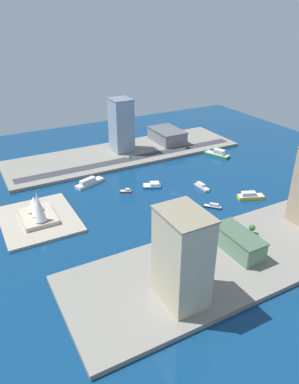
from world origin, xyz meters
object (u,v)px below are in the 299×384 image
(ferry_green_doubledeck, at_px, (217,154))
(office_block_beige, at_px, (182,258))
(van_white, at_px, (130,157))
(warehouse_low_gray, at_px, (167,135))
(traffic_light_waterfront, at_px, (137,156))
(yacht_sleek_gray, at_px, (202,187))
(tower_tall_glass, at_px, (121,125))
(patrol_launch_navy, at_px, (213,206))
(terminal_long_green, at_px, (238,242))
(suv_black, at_px, (188,148))
(catamaran_blue, at_px, (153,185))
(tugboat_red, at_px, (126,191))
(ferry_yellow_fast, at_px, (250,196))
(ferry_white_commuter, at_px, (89,182))
(opera_landmark, at_px, (37,210))
(sedan_silver, at_px, (154,152))

(ferry_green_doubledeck, bearing_deg, office_block_beige, 136.90)
(van_white, bearing_deg, warehouse_low_gray, -65.93)
(traffic_light_waterfront, bearing_deg, yacht_sleek_gray, -162.76)
(tower_tall_glass, bearing_deg, patrol_launch_navy, -175.21)
(yacht_sleek_gray, bearing_deg, van_white, 17.59)
(terminal_long_green, xyz_separation_m, suv_black, (164.51, -74.16, -5.57))
(office_block_beige, height_order, suv_black, office_block_beige)
(catamaran_blue, xyz_separation_m, office_block_beige, (-123.88, 52.17, 26.44))
(office_block_beige, bearing_deg, terminal_long_green, -72.09)
(tower_tall_glass, height_order, van_white, tower_tall_glass)
(tugboat_red, bearing_deg, ferry_green_doubledeck, -76.20)
(ferry_yellow_fast, bearing_deg, suv_black, -8.03)
(patrol_launch_navy, height_order, warehouse_low_gray, warehouse_low_gray)
(ferry_green_doubledeck, bearing_deg, ferry_yellow_fast, 158.37)
(yacht_sleek_gray, relative_size, ferry_white_commuter, 0.60)
(terminal_long_green, height_order, opera_landmark, opera_landmark)
(yacht_sleek_gray, bearing_deg, traffic_light_waterfront, 17.24)
(ferry_green_doubledeck, height_order, suv_black, ferry_green_doubledeck)
(ferry_yellow_fast, xyz_separation_m, traffic_light_waterfront, (107.77, 46.45, 5.02))
(ferry_yellow_fast, relative_size, catamaran_blue, 1.32)
(ferry_yellow_fast, relative_size, ferry_white_commuter, 0.79)
(patrol_launch_navy, distance_m, warehouse_low_gray, 147.66)
(yacht_sleek_gray, distance_m, traffic_light_waterfront, 78.12)
(suv_black, bearing_deg, warehouse_low_gray, 14.15)
(tugboat_red, distance_m, ferry_green_doubledeck, 119.88)
(patrol_launch_navy, height_order, sedan_silver, sedan_silver)
(ferry_white_commuter, height_order, traffic_light_waterfront, traffic_light_waterfront)
(suv_black, bearing_deg, tower_tall_glass, 65.37)
(tugboat_red, bearing_deg, ferry_white_commuter, 37.83)
(terminal_long_green, distance_m, traffic_light_waterfront, 160.14)
(patrol_launch_navy, bearing_deg, traffic_light_waterfront, 5.94)
(sedan_silver, bearing_deg, opera_landmark, 118.13)
(patrol_launch_navy, relative_size, ferry_white_commuter, 0.43)
(ferry_green_doubledeck, bearing_deg, yacht_sleek_gray, 132.39)
(tower_tall_glass, relative_size, office_block_beige, 1.06)
(warehouse_low_gray, xyz_separation_m, van_white, (-25.95, 58.10, -5.92))
(opera_landmark, bearing_deg, catamaran_blue, -85.20)
(sedan_silver, distance_m, opera_landmark, 153.02)
(office_block_beige, height_order, sedan_silver, office_block_beige)
(tugboat_red, distance_m, traffic_light_waterfront, 62.46)
(ferry_white_commuter, relative_size, sedan_silver, 6.56)
(office_block_beige, relative_size, traffic_light_waterfront, 7.74)
(ferry_white_commuter, relative_size, warehouse_low_gray, 0.68)
(terminal_long_green, distance_m, office_block_beige, 58.16)
(catamaran_blue, relative_size, opera_landmark, 0.55)
(patrol_launch_navy, relative_size, opera_landmark, 0.40)
(yacht_sleek_gray, bearing_deg, sedan_silver, -1.40)
(terminal_long_green, xyz_separation_m, warehouse_low_gray, (194.94, -66.48, 0.30))
(patrol_launch_navy, bearing_deg, suv_black, -24.94)
(patrol_launch_navy, bearing_deg, sedan_silver, -6.93)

